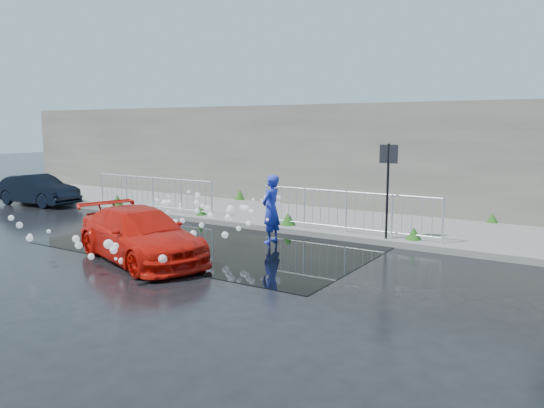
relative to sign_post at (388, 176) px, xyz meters
The scene contains 13 objects.
ground 5.50m from the sign_post, 143.57° to the right, with size 90.00×90.00×0.00m, color black.
pavement 4.90m from the sign_post, 155.66° to the left, with size 30.00×4.00×0.15m, color slate.
curb 4.51m from the sign_post, behind, with size 30.00×0.25×0.16m, color slate.
retaining_wall 5.87m from the sign_post, 135.69° to the left, with size 30.00×0.60×3.50m, color #575449.
puddle 4.59m from the sign_post, 150.42° to the right, with size 8.00×5.00×0.01m, color black.
sign_post is the anchor object (origin of this frame).
railing_left 8.26m from the sign_post, behind, with size 5.05×0.05×1.10m.
railing_right 1.57m from the sign_post, 168.23° to the left, with size 5.05×0.05×1.10m.
weeds 5.15m from the sign_post, 163.59° to the left, with size 12.17×3.93×0.39m.
water_spray 5.09m from the sign_post, 141.66° to the right, with size 3.63×5.43×1.02m.
red_car 6.01m from the sign_post, 132.62° to the right, with size 1.60×3.95×1.15m, color red.
dark_car 13.40m from the sign_post, behind, with size 1.19×3.42×1.13m, color black.
person 2.99m from the sign_post, 152.97° to the right, with size 0.63×0.41×1.72m, color #2532BA.
Camera 1 is at (8.71, -9.26, 2.93)m, focal length 35.00 mm.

